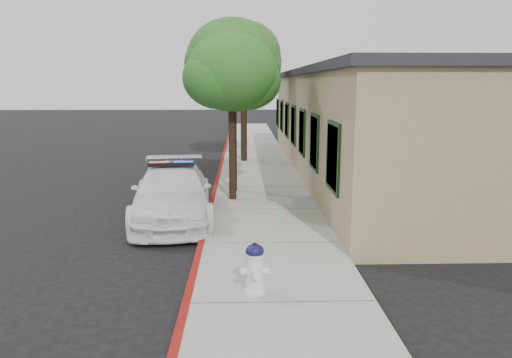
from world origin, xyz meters
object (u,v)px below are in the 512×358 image
Objects in this scene: police_car at (172,193)px; street_tree_near at (232,76)px; street_tree_mid at (233,62)px; clapboard_building at (383,123)px; fire_hydrant at (255,268)px; street_tree_far at (245,56)px.

street_tree_near is at bearing 40.13° from police_car.
street_tree_near is 0.90× the size of street_tree_mid.
street_tree_mid is at bearing -150.12° from clapboard_building.
street_tree_far is (-0.06, 14.46, 4.28)m from fire_hydrant.
police_car is 10.37m from street_tree_far.
clapboard_building is 23.54× the size of fire_hydrant.
fire_hydrant is at bearing -86.63° from street_tree_mid.
street_tree_mid is (1.63, 3.02, 3.62)m from police_car.
clapboard_building is 3.74× the size of street_tree_mid.
street_tree_near is 7.67m from street_tree_far.
police_car is 0.84× the size of street_tree_far.
street_tree_mid reaches higher than fire_hydrant.
street_tree_mid reaches higher than street_tree_near.
street_tree_far is (-5.56, 2.83, 2.75)m from clapboard_building.
street_tree_far is (0.42, 6.27, 0.52)m from street_tree_mid.
street_tree_near reaches higher than police_car.
street_tree_mid is at bearing 88.19° from fire_hydrant.
street_tree_near reaches higher than fire_hydrant.
fire_hydrant is at bearing -73.90° from police_car.
street_tree_far reaches higher than clapboard_building.
fire_hydrant is 7.64m from street_tree_near.
police_car is 5.96× the size of fire_hydrant.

